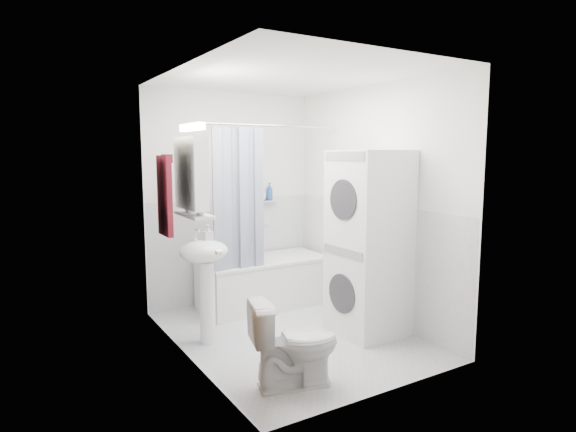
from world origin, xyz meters
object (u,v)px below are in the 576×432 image
sink (205,267)px  washer_dryer (369,243)px  toilet (294,344)px  bathtub (263,280)px

sink → washer_dryer: size_ratio=0.60×
toilet → sink: bearing=28.9°
washer_dryer → toilet: (-1.17, -0.56, -0.55)m
washer_dryer → toilet: size_ratio=2.64×
bathtub → toilet: 1.93m
washer_dryer → sink: bearing=158.3°
sink → toilet: size_ratio=1.58×
sink → toilet: (0.26, -1.10, -0.38)m
sink → bathtub: bearing=35.6°
toilet → washer_dryer: bearing=-48.8°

